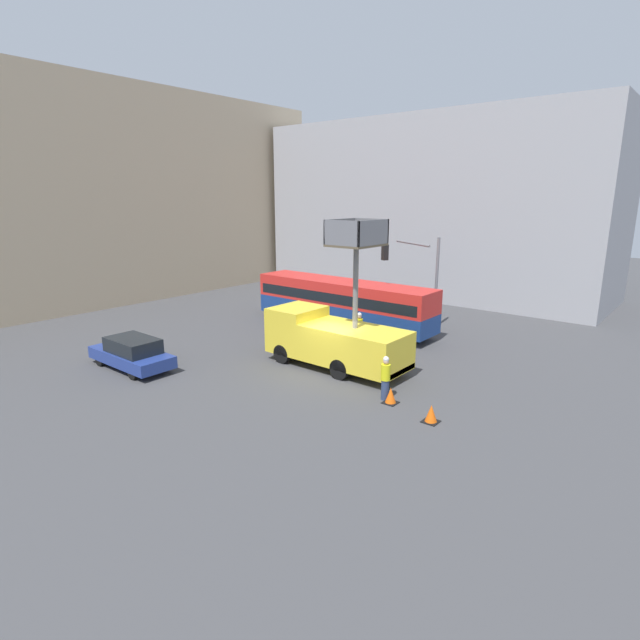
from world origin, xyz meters
TOP-DOWN VIEW (x-y plane):
  - ground_plane at (0.00, 0.00)m, footprint 120.00×120.00m
  - building_backdrop_far at (0.00, 25.80)m, footprint 44.00×10.00m
  - building_backdrop_side at (22.38, 6.21)m, footprint 10.00×28.00m
  - utility_truck at (0.90, 0.36)m, footprint 2.54×7.07m
  - city_bus at (7.13, 4.48)m, footprint 2.45×12.05m
  - traffic_light_pole at (9.44, 0.67)m, footprint 3.43×3.19m
  - road_worker_near_truck at (-0.89, -3.65)m, footprint 0.38×0.38m
  - road_worker_directing at (4.43, 1.35)m, footprint 0.38×0.38m
  - traffic_cone_near_truck at (-1.60, -6.07)m, footprint 0.58×0.58m
  - traffic_cone_mid_road at (-1.06, -4.03)m, footprint 0.56×0.56m
  - parked_car_curbside at (-5.32, 7.68)m, footprint 1.86×4.72m

SIDE VIEW (x-z plane):
  - ground_plane at x=0.00m, z-range 0.00..0.00m
  - traffic_cone_mid_road at x=-1.06m, z-range -0.02..0.62m
  - traffic_cone_near_truck at x=-1.60m, z-range -0.02..0.64m
  - parked_car_curbside at x=-5.32m, z-range 0.00..1.52m
  - road_worker_near_truck at x=-0.89m, z-range 0.00..1.83m
  - road_worker_directing at x=4.43m, z-range 0.01..1.92m
  - utility_truck at x=0.90m, z-range -2.00..5.02m
  - city_bus at x=7.13m, z-range 0.26..3.20m
  - traffic_light_pole at x=9.44m, z-range 1.03..6.63m
  - building_backdrop_side at x=22.38m, z-range 0.00..14.03m
  - building_backdrop_far at x=0.00m, z-range 0.00..16.01m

